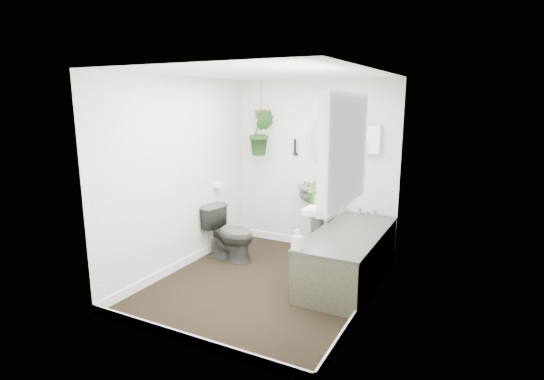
% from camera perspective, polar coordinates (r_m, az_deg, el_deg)
% --- Properties ---
extents(floor, '(2.30, 2.80, 0.02)m').
position_cam_1_polar(floor, '(4.93, -0.82, -12.48)').
color(floor, black).
rests_on(floor, ground).
extents(ceiling, '(2.30, 2.80, 0.02)m').
position_cam_1_polar(ceiling, '(4.49, -0.91, 15.56)').
color(ceiling, white).
rests_on(ceiling, ground).
extents(wall_back, '(2.30, 0.02, 2.30)m').
position_cam_1_polar(wall_back, '(5.83, 5.69, 3.26)').
color(wall_back, white).
rests_on(wall_back, ground).
extents(wall_front, '(2.30, 0.02, 2.30)m').
position_cam_1_polar(wall_front, '(3.42, -12.08, -3.22)').
color(wall_front, white).
rests_on(wall_front, ground).
extents(wall_left, '(0.02, 2.80, 2.30)m').
position_cam_1_polar(wall_left, '(5.21, -12.20, 1.99)').
color(wall_left, white).
rests_on(wall_left, ground).
extents(wall_right, '(0.02, 2.80, 2.30)m').
position_cam_1_polar(wall_right, '(4.16, 13.38, -0.57)').
color(wall_right, white).
rests_on(wall_right, ground).
extents(skirting, '(2.30, 2.80, 0.10)m').
position_cam_1_polar(skirting, '(4.90, -0.82, -11.84)').
color(skirting, white).
rests_on(skirting, floor).
extents(bathtub, '(0.72, 1.72, 0.58)m').
position_cam_1_polar(bathtub, '(4.96, 10.24, -8.76)').
color(bathtub, '#393A35').
rests_on(bathtub, floor).
extents(bath_screen, '(0.04, 0.72, 1.40)m').
position_cam_1_polar(bath_screen, '(5.26, 8.79, 3.66)').
color(bath_screen, silver).
rests_on(bath_screen, bathtub).
extents(shower_box, '(0.20, 0.10, 0.35)m').
position_cam_1_polar(shower_box, '(5.47, 13.36, 6.65)').
color(shower_box, white).
rests_on(shower_box, wall_back).
extents(oval_mirror, '(0.46, 0.03, 0.62)m').
position_cam_1_polar(oval_mirror, '(5.70, 6.84, 6.59)').
color(oval_mirror, '#C3AF91').
rests_on(oval_mirror, wall_back).
extents(wall_sconce, '(0.04, 0.04, 0.22)m').
position_cam_1_polar(wall_sconce, '(5.86, 3.09, 5.81)').
color(wall_sconce, black).
rests_on(wall_sconce, wall_back).
extents(toilet_roll_holder, '(0.11, 0.11, 0.11)m').
position_cam_1_polar(toilet_roll_holder, '(5.77, -7.23, 0.61)').
color(toilet_roll_holder, white).
rests_on(toilet_roll_holder, wall_left).
extents(window_recess, '(0.08, 1.00, 0.90)m').
position_cam_1_polar(window_recess, '(3.43, 9.77, 5.43)').
color(window_recess, white).
rests_on(window_recess, wall_right).
extents(window_sill, '(0.18, 1.00, 0.04)m').
position_cam_1_polar(window_sill, '(3.52, 8.44, -1.30)').
color(window_sill, white).
rests_on(window_sill, wall_right).
extents(window_blinds, '(0.01, 0.86, 0.76)m').
position_cam_1_polar(window_blinds, '(3.44, 9.05, 5.48)').
color(window_blinds, white).
rests_on(window_blinds, wall_right).
extents(toilet, '(0.72, 0.46, 0.70)m').
position_cam_1_polar(toilet, '(5.52, -5.64, -5.78)').
color(toilet, '#393A35').
rests_on(toilet, floor).
extents(pedestal_sink, '(0.63, 0.57, 0.91)m').
position_cam_1_polar(pedestal_sink, '(5.77, 6.10, -3.90)').
color(pedestal_sink, '#393A35').
rests_on(pedestal_sink, floor).
extents(sill_plant, '(0.20, 0.18, 0.23)m').
position_cam_1_polar(sill_plant, '(3.26, 6.14, 0.09)').
color(sill_plant, black).
rests_on(sill_plant, window_sill).
extents(hanging_plant, '(0.43, 0.40, 0.62)m').
position_cam_1_polar(hanging_plant, '(5.87, -1.46, 7.70)').
color(hanging_plant, black).
rests_on(hanging_plant, ceiling).
extents(soap_bottle, '(0.12, 0.12, 0.21)m').
position_cam_1_polar(soap_bottle, '(4.22, 3.44, -6.66)').
color(soap_bottle, black).
rests_on(soap_bottle, bathtub).
extents(hanging_pot, '(0.16, 0.16, 0.12)m').
position_cam_1_polar(hanging_pot, '(5.86, -1.47, 10.15)').
color(hanging_pot, '#443722').
rests_on(hanging_pot, ceiling).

